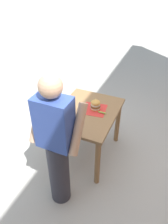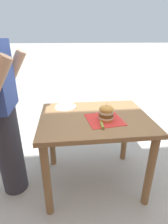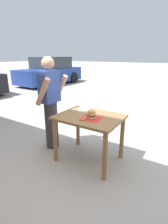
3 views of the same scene
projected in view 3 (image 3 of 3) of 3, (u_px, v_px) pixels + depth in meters
ground_plane at (89, 159)px, 3.02m from camera, size 80.00×80.00×0.00m
patio_table at (89, 124)px, 2.82m from camera, size 0.79×1.02×0.78m
serving_paper at (91, 118)px, 2.68m from camera, size 0.35×0.35×0.00m
sandwich at (91, 114)px, 2.64m from camera, size 0.14×0.14×0.17m
pickle_spear at (84, 119)px, 2.59m from camera, size 0.10×0.03×0.02m
side_plate_with_forks at (84, 109)px, 3.12m from camera, size 0.22×0.22×0.02m
diner_across_table at (51, 103)px, 3.16m from camera, size 0.55×0.35×1.69m
parked_car_near_curb at (50, 72)px, 10.59m from camera, size 4.25×1.93×1.60m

